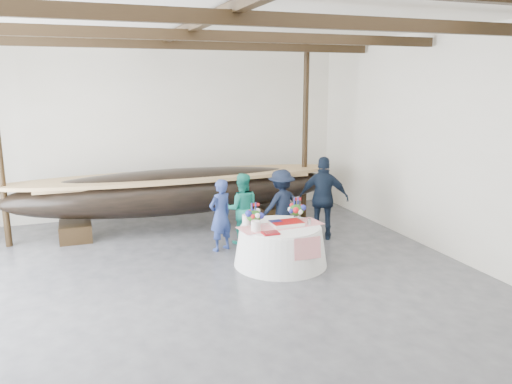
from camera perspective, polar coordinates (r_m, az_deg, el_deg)
name	(u,v)px	position (r m, az deg, el deg)	size (l,w,h in m)	color
floor	(220,305)	(8.19, -4.15, -12.71)	(10.00, 12.00, 0.01)	#3D3D42
wall_back	(156,130)	(13.34, -11.38, 7.00)	(10.00, 0.02, 4.50)	silver
wall_right	(481,150)	(10.05, 24.32, 4.36)	(0.02, 12.00, 4.50)	silver
ceiling	(215,7)	(7.47, -4.73, 20.29)	(10.00, 12.00, 0.01)	white
pavilion_structure	(203,47)	(8.15, -6.12, 16.10)	(9.80, 11.76, 4.50)	black
longboat_display	(178,191)	(11.95, -8.86, 0.10)	(7.85, 1.57, 1.47)	black
banquet_table	(280,245)	(9.72, 2.82, -6.07)	(1.80, 1.80, 0.78)	white
tabletop_items	(275,217)	(9.66, 2.20, -2.85)	(1.71, 0.98, 0.40)	red
guest_woman_blue	(220,215)	(10.41, -4.09, -2.65)	(0.56, 0.36, 1.52)	navy
guest_woman_teal	(242,209)	(10.84, -1.64, -1.92)	(0.76, 0.59, 1.56)	#1C907A
guest_man_left	(281,205)	(11.04, 2.92, -1.53)	(1.04, 0.60, 1.60)	black
guest_man_right	(324,198)	(11.20, 7.74, -0.72)	(1.10, 0.46, 1.87)	black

